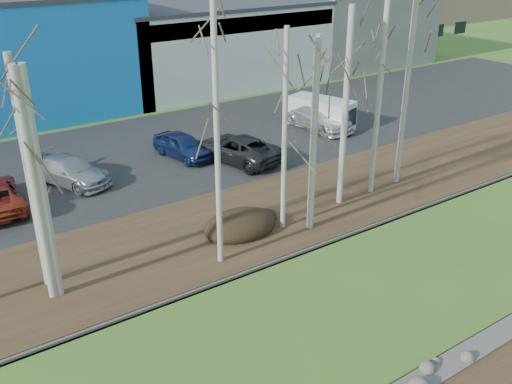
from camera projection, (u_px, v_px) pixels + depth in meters
dirt_strip at (483, 381)px, 16.88m from camera, size 80.00×1.80×0.03m
near_bank_rocks at (455, 362)px, 17.64m from camera, size 80.00×0.80×0.50m
river at (362, 298)px, 20.72m from camera, size 80.00×8.00×0.90m
far_bank_rocks at (293, 251)px, 23.79m from camera, size 80.00×0.80×0.46m
far_bank at (251, 220)px, 26.16m from camera, size 80.00×7.00×0.15m
parking_lot at (153, 153)px, 34.05m from camera, size 80.00×14.00×0.14m
building_white at (208, 42)px, 49.31m from camera, size 18.36×12.24×6.80m
building_grey at (345, 24)px, 57.43m from camera, size 14.28×12.24×7.30m
dirt_mound at (240, 224)px, 24.91m from camera, size 3.41×2.40×0.67m
birch_0 at (29, 178)px, 19.58m from camera, size 0.27×0.27×8.56m
birch_2 at (35, 190)px, 18.87m from camera, size 0.30×0.30×8.36m
birch_3 at (217, 132)px, 20.57m from camera, size 0.22×0.22×10.76m
birch_4 at (314, 139)px, 23.66m from camera, size 0.29×0.29×8.27m
birch_5 at (315, 121)px, 26.54m from camera, size 0.24×0.24×7.91m
birch_6 at (285, 134)px, 23.61m from camera, size 0.22×0.22×8.71m
birch_7 at (345, 110)px, 25.82m from camera, size 0.29×0.29×9.21m
birch_8 at (380, 89)px, 26.69m from camera, size 0.27×0.27×10.53m
birch_9 at (408, 71)px, 27.60m from camera, size 0.27×0.27×11.69m
birch_10 at (42, 189)px, 18.98m from camera, size 0.30×0.30×8.36m
car_2 at (69, 170)px, 29.58m from camera, size 3.81×5.21×1.40m
car_3 at (183, 145)px, 32.98m from camera, size 2.39×4.44×1.44m
car_4 at (237, 148)px, 32.44m from camera, size 3.75×5.86×1.50m
car_5 at (318, 116)px, 37.89m from camera, size 2.43×5.56×1.59m
van_white at (324, 113)px, 38.02m from camera, size 3.04×4.73×1.92m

